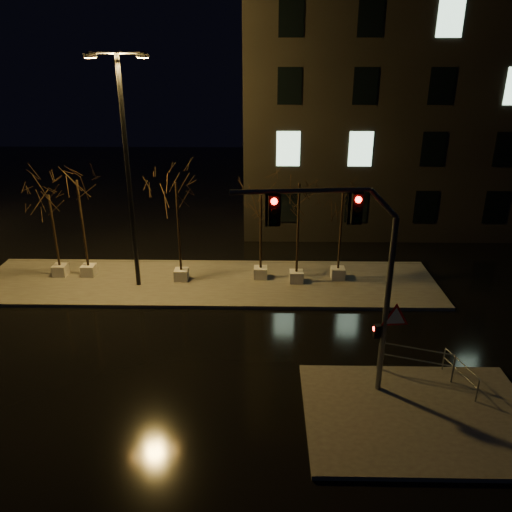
{
  "coord_description": "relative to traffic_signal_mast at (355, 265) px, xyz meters",
  "views": [
    {
      "loc": [
        2.74,
        -15.89,
        10.28
      ],
      "look_at": [
        2.39,
        2.71,
        2.8
      ],
      "focal_mm": 35.0,
      "sensor_mm": 36.0,
      "label": 1
    }
  ],
  "objects": [
    {
      "name": "building",
      "position": [
        8.62,
        20.36,
        2.92
      ],
      "size": [
        25.0,
        12.0,
        15.0
      ],
      "primitive_type": "cube",
      "color": "black",
      "rests_on": "ground"
    },
    {
      "name": "guard_rail_b",
      "position": [
        3.79,
        0.34,
        -3.87
      ],
      "size": [
        0.52,
        1.78,
        0.87
      ],
      "rotation": [
        0.0,
        0.0,
        1.84
      ],
      "color": "#56585D",
      "rests_on": "sidewalk_corner"
    },
    {
      "name": "sidewalk_corner",
      "position": [
        2.12,
        -1.14,
        -4.51
      ],
      "size": [
        7.0,
        5.0,
        0.15
      ],
      "primitive_type": "cube",
      "color": "#4A4742",
      "rests_on": "ground"
    },
    {
      "name": "tree_4",
      "position": [
        -1.12,
        8.38,
        -0.66
      ],
      "size": [
        1.8,
        1.8,
        4.98
      ],
      "color": "beige",
      "rests_on": "median"
    },
    {
      "name": "ground",
      "position": [
        -5.38,
        2.36,
        -4.58
      ],
      "size": [
        90.0,
        90.0,
        0.0
      ],
      "primitive_type": "plane",
      "color": "black",
      "rests_on": "ground"
    },
    {
      "name": "traffic_signal_mast",
      "position": [
        0.0,
        0.0,
        0.0
      ],
      "size": [
        5.52,
        0.59,
        6.75
      ],
      "rotation": [
        0.0,
        0.0,
        0.09
      ],
      "color": "#56585D",
      "rests_on": "sidewalk_corner"
    },
    {
      "name": "tree_1",
      "position": [
        -11.36,
        8.93,
        -0.69
      ],
      "size": [
        1.8,
        1.8,
        4.94
      ],
      "color": "beige",
      "rests_on": "median"
    },
    {
      "name": "guard_rail_a",
      "position": [
        2.47,
        0.86,
        -3.74
      ],
      "size": [
        2.36,
        0.8,
        1.07
      ],
      "rotation": [
        0.0,
        0.0,
        -0.31
      ],
      "color": "#56585D",
      "rests_on": "sidewalk_corner"
    },
    {
      "name": "tree_2",
      "position": [
        -6.68,
        8.49,
        -0.66
      ],
      "size": [
        1.8,
        1.8,
        4.97
      ],
      "color": "beige",
      "rests_on": "median"
    },
    {
      "name": "median",
      "position": [
        -5.38,
        8.36,
        -4.51
      ],
      "size": [
        22.0,
        5.0,
        0.15
      ],
      "primitive_type": "cube",
      "color": "#4A4742",
      "rests_on": "ground"
    },
    {
      "name": "tree_3",
      "position": [
        -2.85,
        8.82,
        -1.16
      ],
      "size": [
        1.8,
        1.8,
        4.31
      ],
      "color": "beige",
      "rests_on": "median"
    },
    {
      "name": "tree_5",
      "position": [
        0.93,
        8.83,
        -1.08
      ],
      "size": [
        1.8,
        1.8,
        4.41
      ],
      "color": "beige",
      "rests_on": "median"
    },
    {
      "name": "tree_0",
      "position": [
        -12.78,
        8.94,
        -1.24
      ],
      "size": [
        1.8,
        1.8,
        4.21
      ],
      "color": "beige",
      "rests_on": "median"
    },
    {
      "name": "streetlight_main",
      "position": [
        -8.66,
        7.94,
        1.51
      ],
      "size": [
        2.54,
        1.01,
        10.3
      ],
      "rotation": [
        0.0,
        0.0,
        0.29
      ],
      "color": "black",
      "rests_on": "median"
    }
  ]
}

